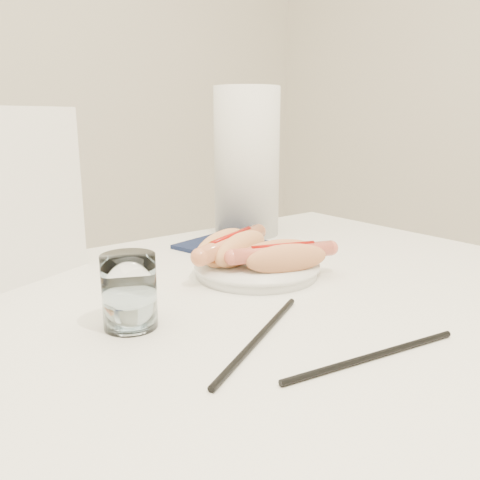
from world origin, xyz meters
TOP-DOWN VIEW (x-y plane):
  - table at (0.00, 0.00)m, footprint 1.20×0.80m
  - plate at (0.13, 0.07)m, footprint 0.20×0.20m
  - hotdog_left at (0.11, 0.11)m, footprint 0.19×0.13m
  - hotdog_right at (0.15, 0.03)m, footprint 0.17×0.10m
  - water_glass at (-0.12, 0.01)m, footprint 0.07×0.07m
  - chopstick_near at (-0.02, -0.12)m, footprint 0.22×0.13m
  - chopstick_far at (0.04, -0.23)m, footprint 0.23×0.05m
  - napkin_box at (-0.18, 0.31)m, footprint 0.23×0.18m
  - navy_napkin at (0.19, 0.24)m, footprint 0.18×0.18m
  - paper_towel_roll at (0.30, 0.31)m, footprint 0.17×0.17m

SIDE VIEW (x-z plane):
  - table at x=0.00m, z-range 0.32..1.07m
  - chopstick_far at x=0.04m, z-range 0.75..0.76m
  - chopstick_near at x=-0.02m, z-range 0.75..0.76m
  - navy_napkin at x=0.19m, z-range 0.75..0.76m
  - plate at x=0.13m, z-range 0.75..0.77m
  - hotdog_right at x=0.15m, z-range 0.76..0.81m
  - hotdog_left at x=0.11m, z-range 0.76..0.82m
  - water_glass at x=-0.12m, z-range 0.75..0.84m
  - napkin_box at x=-0.18m, z-range 0.75..1.01m
  - paper_towel_roll at x=0.30m, z-range 0.75..1.06m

